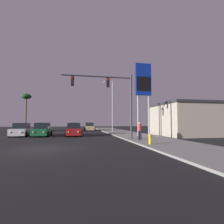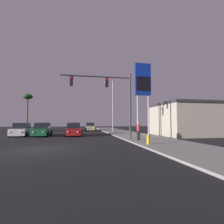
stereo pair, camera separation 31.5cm
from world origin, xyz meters
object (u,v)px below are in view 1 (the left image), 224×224
gas_station_sign (143,83)px  car_red (74,130)px  car_grey (42,127)px  fire_hydrant (150,139)px  car_green (42,130)px  pedestrian_on_sidewalk (140,130)px  traffic_light_mast (112,92)px  car_white (21,130)px  car_silver (74,127)px  car_tan (90,127)px  palm_tree_far (26,98)px  street_lamp (112,103)px

gas_station_sign → car_red: bearing=161.4°
car_grey → fire_hydrant: (12.30, -24.13, -0.27)m
car_green → pedestrian_on_sidewalk: (10.06, -7.90, 0.27)m
traffic_light_mast → gas_station_sign: size_ratio=0.77×
car_white → car_silver: 13.46m
car_tan → traffic_light_mast: bearing=94.5°
gas_station_sign → car_tan: bearing=109.2°
car_silver → car_tan: size_ratio=0.99×
car_grey → car_green: bearing=101.2°
car_silver → car_red: size_ratio=1.00×
car_white → palm_tree_far: bearing=-77.8°
car_grey → traffic_light_mast: (10.22, -19.93, 3.94)m
fire_hydrant → pedestrian_on_sidewalk: (0.30, 3.06, 0.55)m
traffic_light_mast → car_grey: bearing=117.1°
car_grey → gas_station_sign: 22.82m
car_red → palm_tree_far: bearing=-63.6°
car_white → pedestrian_on_sidewalk: (12.63, -8.33, 0.27)m
car_white → car_red: bearing=172.4°
street_lamp → gas_station_sign: size_ratio=1.00×
fire_hydrant → car_tan: bearing=97.0°
car_grey → car_red: size_ratio=1.00×
car_tan → car_grey: (-9.38, 0.37, 0.00)m
car_silver → fire_hydrant: 24.08m
street_lamp → pedestrian_on_sidewalk: (-0.26, -14.70, -4.08)m
car_silver → pedestrian_on_sidewalk: bearing=107.3°
pedestrian_on_sidewalk → palm_tree_far: (-18.18, 30.77, 6.62)m
gas_station_sign → palm_tree_far: bearing=128.3°
street_lamp → palm_tree_far: street_lamp is taller
car_green → pedestrian_on_sidewalk: 12.79m
car_green → pedestrian_on_sidewalk: bearing=142.7°
car_tan → fire_hydrant: (2.92, -23.76, -0.27)m
car_green → palm_tree_far: bearing=-69.6°
car_tan → gas_station_sign: bearing=111.3°
car_grey → street_lamp: size_ratio=0.48×
car_tan → street_lamp: (3.49, -6.01, 4.36)m
car_white → car_grey: size_ratio=1.01×
traffic_light_mast → gas_station_sign: bearing=38.0°
car_silver → fire_hydrant: bearing=104.5°
car_red → pedestrian_on_sidewalk: 9.83m
street_lamp → car_tan: bearing=120.1°
car_tan → gas_station_sign: gas_station_sign is taller
car_white → car_grey: same height
car_white → palm_tree_far: size_ratio=0.49×
car_white → traffic_light_mast: size_ratio=0.63×
car_silver → car_green: bearing=73.2°
car_grey → palm_tree_far: bearing=-59.9°
street_lamp → fire_hydrant: 18.36m
car_red → pedestrian_on_sidewalk: size_ratio=2.59×
car_grey → traffic_light_mast: traffic_light_mast is taller
car_tan → car_red: bearing=79.4°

